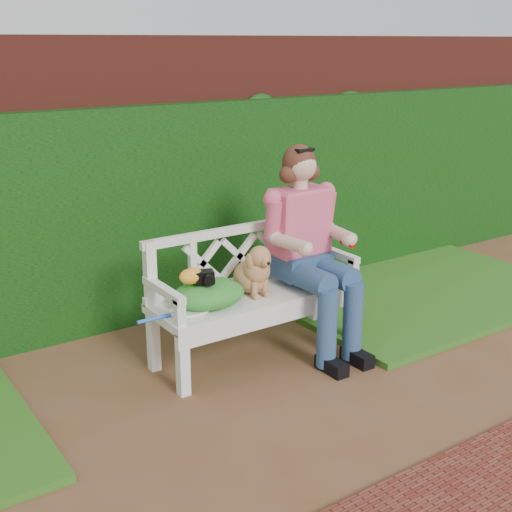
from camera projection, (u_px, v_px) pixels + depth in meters
ground at (245, 412)px, 4.17m from camera, size 60.00×60.00×0.00m
brick_wall at (111, 183)px, 5.33m from camera, size 10.00×0.30×2.20m
ivy_hedge at (125, 220)px, 5.24m from camera, size 10.00×0.18×1.70m
grass_right at (413, 289)px, 6.15m from camera, size 2.60×2.00×0.05m
garden_bench at (256, 325)px, 4.84m from camera, size 1.58×0.61×0.48m
seated_woman at (304, 248)px, 4.89m from camera, size 0.71×0.89×1.49m
dog at (252, 268)px, 4.71m from camera, size 0.25×0.34×0.37m
tennis_racket at (186, 311)px, 4.42m from camera, size 0.57×0.36×0.03m
green_bag at (208, 293)px, 4.51m from camera, size 0.61×0.54×0.17m
camera_item at (204, 277)px, 4.44m from camera, size 0.15×0.13×0.08m
baseball_glove at (191, 276)px, 4.42m from camera, size 0.20×0.17×0.11m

